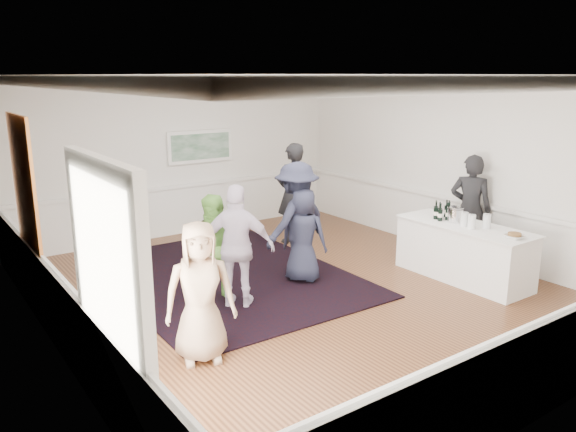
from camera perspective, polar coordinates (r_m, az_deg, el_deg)
floor at (r=8.66m, az=1.08°, el=-7.54°), size 8.00×8.00×0.00m
ceiling at (r=8.05m, az=1.18°, el=14.14°), size 7.00×8.00×0.02m
wall_left at (r=6.79m, az=-23.36°, el=-0.66°), size 0.02×8.00×3.20m
wall_right at (r=10.64m, az=16.52°, el=4.90°), size 0.02×8.00×3.20m
wall_back at (r=11.63m, az=-10.75°, el=5.97°), size 7.00×0.02×3.20m
wall_front at (r=5.63m, az=26.21°, el=-3.86°), size 7.00×0.02×3.20m
wainscoting at (r=8.49m, az=1.09°, el=-4.40°), size 7.00×8.00×1.00m
mirror at (r=8.01m, az=-25.20°, el=2.72°), size 0.05×1.25×1.85m
doorway at (r=5.09m, az=-17.83°, el=-7.06°), size 0.10×1.78×2.56m
landscape_painting at (r=11.72m, az=-8.89°, el=7.00°), size 1.44×0.06×0.66m
area_rug at (r=9.26m, az=-6.18°, el=-6.09°), size 3.54×4.61×0.02m
serving_table at (r=9.42m, az=17.40°, el=-3.49°), size 0.85×2.22×0.90m
bartender at (r=10.15m, az=18.01°, el=0.64°), size 0.74×0.83×1.91m
guest_tan at (r=6.45m, az=-8.93°, el=-7.66°), size 0.93×0.76×1.65m
guest_green at (r=8.11m, az=-7.29°, el=-3.30°), size 0.97×0.95×1.57m
guest_lilac at (r=7.83m, az=-5.10°, el=-3.14°), size 1.05×1.01×1.76m
guest_dark_a at (r=8.94m, az=0.89°, el=-0.48°), size 1.33×0.92×1.89m
guest_dark_b at (r=10.87m, az=0.49°, el=2.32°), size 0.74×0.50×1.95m
guest_navy at (r=8.83m, az=1.59°, el=-1.98°), size 0.82×0.87×1.50m
wine_bottles at (r=9.54m, az=15.48°, el=0.62°), size 0.37×0.30×0.31m
juice_pitchers at (r=9.13m, az=18.39°, el=-0.42°), size 0.33×0.40×0.24m
ice_bucket at (r=9.41m, az=16.62°, el=0.10°), size 0.26×0.26×0.25m
nut_bowl at (r=8.77m, az=22.02°, el=-1.87°), size 0.27×0.27×0.08m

